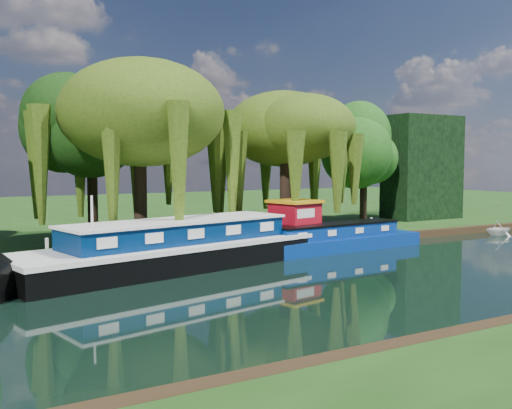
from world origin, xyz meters
TOP-DOWN VIEW (x-y plane):
  - ground at (0.00, 0.00)m, footprint 120.00×120.00m
  - far_bank at (0.00, 34.00)m, footprint 120.00×52.00m
  - dutch_barge at (-3.59, 6.17)m, footprint 17.71×7.45m
  - narrowboat at (4.79, 6.38)m, footprint 11.44×2.73m
  - red_dinghy at (-7.63, 6.24)m, footprint 3.81×2.91m
  - white_cruiser at (18.25, 6.37)m, footprint 2.31×2.07m
  - willow_left at (-4.62, 11.46)m, footprint 7.79×7.79m
  - willow_right at (4.40, 11.01)m, footprint 6.54×6.54m
  - tree_far_mid at (-6.07, 16.04)m, footprint 5.31×5.31m
  - tree_far_right at (12.90, 13.76)m, footprint 4.58×4.58m
  - conifer_hedge at (19.00, 14.00)m, footprint 6.00×3.00m
  - lamppost at (0.50, 10.50)m, footprint 0.36×0.36m
  - mooring_posts at (-0.50, 8.40)m, footprint 19.16×0.16m

SIDE VIEW (x-z plane):
  - ground at x=0.00m, z-range 0.00..0.00m
  - red_dinghy at x=-7.63m, z-range -0.37..0.37m
  - white_cruiser at x=18.25m, z-range -0.55..0.55m
  - far_bank at x=0.00m, z-range 0.00..0.45m
  - narrowboat at x=4.79m, z-range -0.24..1.42m
  - dutch_barge at x=-3.59m, z-range -0.92..2.73m
  - mooring_posts at x=-0.50m, z-range 0.45..1.45m
  - lamppost at x=0.50m, z-range 1.14..3.70m
  - conifer_hedge at x=19.00m, z-range 0.45..8.45m
  - tree_far_right at x=12.90m, z-range 1.87..9.36m
  - willow_right at x=4.40m, z-range 2.28..10.24m
  - tree_far_mid at x=-6.07m, z-range 2.10..10.79m
  - willow_left at x=-4.62m, z-range 2.56..11.90m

